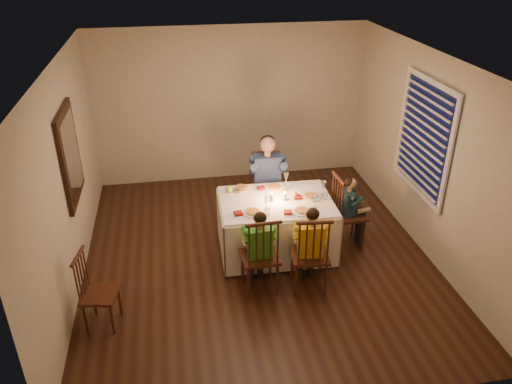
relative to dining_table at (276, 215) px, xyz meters
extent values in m
plane|color=black|center=(-0.27, -0.07, -0.55)|extent=(5.00, 5.00, 0.00)
cube|color=beige|center=(-2.52, -0.07, 0.75)|extent=(0.02, 5.00, 2.60)
cube|color=beige|center=(1.98, -0.07, 0.75)|extent=(0.02, 5.00, 2.60)
cube|color=beige|center=(-0.27, 2.43, 0.75)|extent=(4.50, 0.02, 2.60)
plane|color=white|center=(-0.27, -0.07, 2.05)|extent=(5.00, 5.00, 0.00)
cube|color=white|center=(0.00, 0.00, 0.20)|extent=(1.48, 1.08, 0.04)
cube|color=white|center=(0.02, 0.53, -0.17)|extent=(1.49, 0.06, 0.71)
cube|color=white|center=(-0.02, -0.53, -0.17)|extent=(1.49, 0.06, 0.71)
cube|color=white|center=(0.73, -0.02, -0.17)|extent=(0.05, 1.07, 0.71)
cube|color=white|center=(-0.73, 0.02, -0.17)|extent=(0.05, 1.07, 0.71)
cylinder|color=white|center=(0.05, 0.35, 0.23)|extent=(0.27, 0.27, 0.02)
cylinder|color=white|center=(-0.36, -0.27, 0.23)|extent=(0.27, 0.27, 0.02)
cylinder|color=white|center=(0.25, -0.35, 0.23)|extent=(0.27, 0.27, 0.02)
cylinder|color=white|center=(0.47, 0.01, 0.23)|extent=(0.27, 0.27, 0.02)
cylinder|color=white|center=(-0.06, 0.00, 0.27)|extent=(0.06, 0.06, 0.10)
cylinder|color=white|center=(0.11, 0.00, 0.27)|extent=(0.06, 0.06, 0.10)
sphere|color=yellow|center=(-0.57, 0.33, 0.27)|extent=(0.09, 0.09, 0.09)
sphere|color=orange|center=(0.26, 0.04, 0.26)|extent=(0.08, 0.08, 0.08)
imported|color=white|center=(-0.41, 0.34, 0.25)|extent=(0.24, 0.24, 0.05)
cube|color=black|center=(-2.49, 0.23, 0.95)|extent=(0.05, 0.95, 1.15)
cube|color=white|center=(-2.46, 0.23, 0.95)|extent=(0.01, 0.78, 0.98)
cube|color=black|center=(1.96, 0.03, 0.95)|extent=(0.01, 1.20, 1.40)
cube|color=white|center=(1.95, 0.03, 0.95)|extent=(0.03, 1.34, 1.54)
camera|label=1|loc=(-1.25, -5.54, 3.33)|focal=35.00mm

